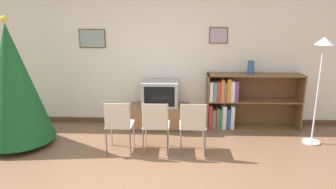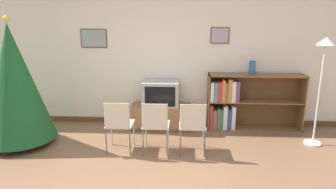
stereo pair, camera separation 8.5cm
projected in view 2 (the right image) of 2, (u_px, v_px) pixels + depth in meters
The scene contains 10 objects.
wall_back at pixel (154, 54), 5.59m from camera, with size 8.41×0.11×2.70m.
christmas_tree at pixel (14, 83), 4.69m from camera, with size 1.12×1.12×2.05m.
tv_console at pixel (161, 117), 5.58m from camera, with size 1.09×0.48×0.44m.
television at pixel (161, 93), 5.46m from camera, with size 0.65×0.47×0.46m.
folding_chair_left at pixel (119, 123), 4.50m from camera, with size 0.40×0.40×0.82m.
folding_chair_center at pixel (155, 124), 4.47m from camera, with size 0.40×0.40×0.82m.
folding_chair_right at pixel (193, 125), 4.44m from camera, with size 0.40×0.40×0.82m.
bookshelf at pixel (237, 103), 5.49m from camera, with size 1.71×0.36×1.02m.
vase at pixel (252, 68), 5.31m from camera, with size 0.12×0.12×0.25m.
standing_lamp at pixel (323, 64), 4.59m from camera, with size 0.28×0.28×1.73m.
Camera 2 is at (0.57, -3.10, 2.04)m, focal length 32.00 mm.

